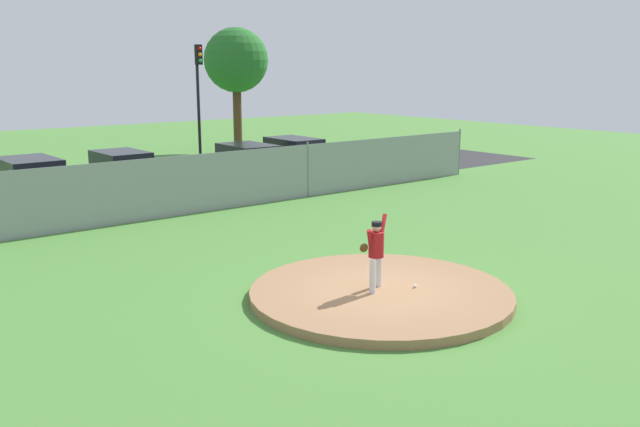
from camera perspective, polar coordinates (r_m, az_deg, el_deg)
ground_plane at (r=18.98m, az=-7.48°, el=-2.36°), size 80.00×80.00×0.00m
asphalt_strip at (r=26.46m, az=-17.09°, el=1.36°), size 44.00×7.00×0.01m
pitchers_mound at (r=14.35m, az=5.13°, el=-6.73°), size 5.52×5.52×0.19m
pitcher_youth at (r=14.02m, az=4.73°, el=-2.95°), size 0.77×0.38×1.58m
baseball at (r=14.48m, az=8.03°, el=-6.08°), size 0.07×0.07×0.07m
chainlink_fence at (r=22.22m, az=-12.92°, el=2.17°), size 28.89×0.07×2.07m
parked_car_burgundy at (r=28.46m, az=-6.08°, el=4.15°), size 1.94×4.71×1.63m
parked_car_navy at (r=25.30m, az=-23.29°, el=2.29°), size 1.96×4.60×1.72m
parked_car_slate at (r=26.62m, az=-16.42°, el=3.19°), size 1.86×4.29×1.68m
parked_car_silver at (r=30.26m, az=-2.23°, el=4.76°), size 1.84×4.72×1.70m
traffic_light_far at (r=32.14m, az=-10.22°, el=10.50°), size 0.28×0.46×5.78m
tree_bushy_near at (r=39.50m, az=-7.11°, el=12.67°), size 3.65×3.65×7.00m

